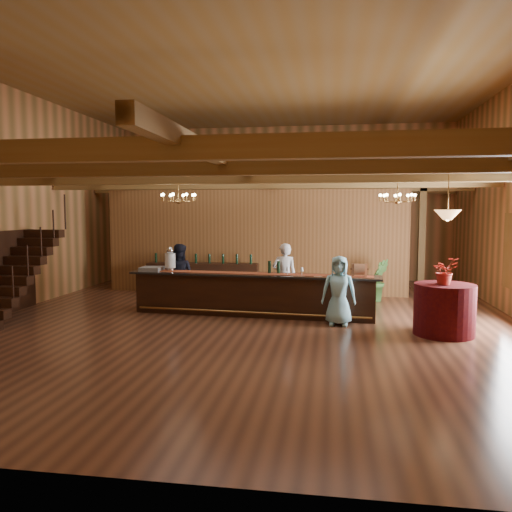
# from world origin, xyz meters

# --- Properties ---
(floor) EXTENTS (14.00, 14.00, 0.00)m
(floor) POSITION_xyz_m (0.00, 0.00, 0.00)
(floor) COLOR brown
(floor) RESTS_ON ground
(ceiling) EXTENTS (14.00, 14.00, 0.00)m
(ceiling) POSITION_xyz_m (0.00, 0.00, 5.50)
(ceiling) COLOR olive
(ceiling) RESTS_ON wall_back
(wall_back) EXTENTS (12.00, 0.10, 5.50)m
(wall_back) POSITION_xyz_m (0.00, 7.00, 2.75)
(wall_back) COLOR #C47D48
(wall_back) RESTS_ON floor
(wall_front) EXTENTS (12.00, 0.10, 5.50)m
(wall_front) POSITION_xyz_m (0.00, -7.00, 2.75)
(wall_front) COLOR #C47D48
(wall_front) RESTS_ON floor
(wall_left) EXTENTS (0.10, 14.00, 5.50)m
(wall_left) POSITION_xyz_m (-6.00, 0.00, 2.75)
(wall_left) COLOR #C47D48
(wall_left) RESTS_ON floor
(beam_grid) EXTENTS (11.90, 13.90, 0.39)m
(beam_grid) POSITION_xyz_m (0.00, 0.51, 3.24)
(beam_grid) COLOR brown
(beam_grid) RESTS_ON wall_left
(support_posts) EXTENTS (9.20, 10.20, 3.20)m
(support_posts) POSITION_xyz_m (0.00, -0.50, 1.60)
(support_posts) COLOR brown
(support_posts) RESTS_ON floor
(partition_wall) EXTENTS (9.00, 0.18, 3.10)m
(partition_wall) POSITION_xyz_m (-0.50, 3.50, 1.55)
(partition_wall) COLOR brown
(partition_wall) RESTS_ON floor
(staircase) EXTENTS (1.00, 2.80, 2.00)m
(staircase) POSITION_xyz_m (-5.45, -0.74, 1.00)
(staircase) COLOR black
(staircase) RESTS_ON floor
(backroom_boxes) EXTENTS (4.10, 0.60, 1.10)m
(backroom_boxes) POSITION_xyz_m (-0.29, 5.50, 0.53)
(backroom_boxes) COLOR black
(backroom_boxes) RESTS_ON floor
(tasting_bar) EXTENTS (6.02, 1.20, 1.01)m
(tasting_bar) POSITION_xyz_m (-0.04, 0.37, 0.51)
(tasting_bar) COLOR black
(tasting_bar) RESTS_ON floor
(beverage_dispenser) EXTENTS (0.26, 0.26, 0.60)m
(beverage_dispenser) POSITION_xyz_m (-2.13, 0.57, 1.28)
(beverage_dispenser) COLOR silver
(beverage_dispenser) RESTS_ON tasting_bar
(glass_rack_tray) EXTENTS (0.50, 0.50, 0.10)m
(glass_rack_tray) POSITION_xyz_m (-2.59, 0.51, 1.05)
(glass_rack_tray) COLOR gray
(glass_rack_tray) RESTS_ON tasting_bar
(raffle_drum) EXTENTS (0.34, 0.24, 0.30)m
(raffle_drum) POSITION_xyz_m (2.43, 0.14, 1.17)
(raffle_drum) COLOR brown
(raffle_drum) RESTS_ON tasting_bar
(bar_bottle_0) EXTENTS (0.07, 0.07, 0.30)m
(bar_bottle_0) POSITION_xyz_m (0.35, 0.45, 1.15)
(bar_bottle_0) COLOR black
(bar_bottle_0) RESTS_ON tasting_bar
(bar_bottle_1) EXTENTS (0.07, 0.07, 0.30)m
(bar_bottle_1) POSITION_xyz_m (0.57, 0.44, 1.15)
(bar_bottle_1) COLOR black
(bar_bottle_1) RESTS_ON tasting_bar
(backbar_shelf) EXTENTS (3.32, 0.67, 0.93)m
(backbar_shelf) POSITION_xyz_m (-1.98, 3.12, 0.46)
(backbar_shelf) COLOR black
(backbar_shelf) RESTS_ON floor
(round_table) EXTENTS (1.19, 1.19, 1.03)m
(round_table) POSITION_xyz_m (4.05, -0.91, 0.51)
(round_table) COLOR #4C0A09
(round_table) RESTS_ON floor
(chandelier_left) EXTENTS (0.80, 0.80, 0.57)m
(chandelier_left) POSITION_xyz_m (-1.65, -0.20, 2.78)
(chandelier_left) COLOR #A2763B
(chandelier_left) RESTS_ON beam_grid
(chandelier_right) EXTENTS (0.80, 0.80, 0.58)m
(chandelier_right) POSITION_xyz_m (3.27, 0.59, 2.78)
(chandelier_right) COLOR #A2763B
(chandelier_right) RESTS_ON beam_grid
(pendant_lamp) EXTENTS (0.52, 0.52, 0.90)m
(pendant_lamp) POSITION_xyz_m (4.05, -0.91, 2.40)
(pendant_lamp) COLOR #A2763B
(pendant_lamp) RESTS_ON beam_grid
(bartender) EXTENTS (0.67, 0.50, 1.67)m
(bartender) POSITION_xyz_m (0.64, 1.22, 0.84)
(bartender) COLOR silver
(bartender) RESTS_ON floor
(staff_second) EXTENTS (0.84, 0.67, 1.64)m
(staff_second) POSITION_xyz_m (-2.06, 1.06, 0.82)
(staff_second) COLOR black
(staff_second) RESTS_ON floor
(guest) EXTENTS (0.76, 0.52, 1.52)m
(guest) POSITION_xyz_m (1.97, -0.38, 0.76)
(guest) COLOR #8DD1E5
(guest) RESTS_ON floor
(floor_plant) EXTENTS (0.78, 0.71, 1.17)m
(floor_plant) POSITION_xyz_m (3.05, 2.71, 0.59)
(floor_plant) COLOR #355D26
(floor_plant) RESTS_ON floor
(table_flowers) EXTENTS (0.62, 0.59, 0.55)m
(table_flowers) POSITION_xyz_m (4.01, -1.01, 1.30)
(table_flowers) COLOR #A7261B
(table_flowers) RESTS_ON round_table
(table_vase) EXTENTS (0.19, 0.19, 0.29)m
(table_vase) POSITION_xyz_m (4.03, -0.84, 1.17)
(table_vase) COLOR #A2763B
(table_vase) RESTS_ON round_table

